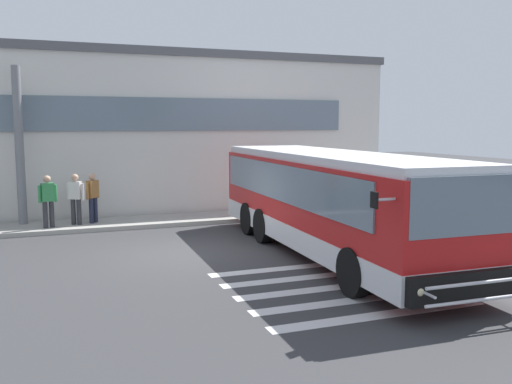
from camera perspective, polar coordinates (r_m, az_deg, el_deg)
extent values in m
cube|color=#353538|center=(15.00, -6.62, -6.28)|extent=(80.00, 90.00, 0.02)
cube|color=silver|center=(10.43, 12.85, -12.30)|extent=(4.40, 0.36, 0.01)
cube|color=silver|center=(11.15, 10.26, -10.96)|extent=(4.40, 0.36, 0.01)
cube|color=silver|center=(11.90, 8.00, -9.77)|extent=(4.40, 0.36, 0.01)
cube|color=silver|center=(12.66, 6.03, -8.71)|extent=(4.40, 0.36, 0.01)
cube|color=silver|center=(13.44, 4.30, -7.76)|extent=(4.40, 0.36, 0.01)
cube|color=silver|center=(26.42, -13.09, 5.80)|extent=(19.37, 12.00, 5.92)
cube|color=#56565B|center=(26.55, -13.27, 12.52)|extent=(19.57, 12.20, 0.30)
cube|color=slate|center=(20.64, -8.11, 7.97)|extent=(13.37, 0.10, 1.20)
cube|color=#9E9B93|center=(19.59, -10.05, -2.96)|extent=(23.37, 2.00, 0.15)
cylinder|color=slate|center=(19.61, -23.30, 4.41)|extent=(0.28, 0.28, 5.17)
cube|color=red|center=(14.55, 7.77, -0.96)|extent=(2.86, 10.45, 2.15)
cube|color=silver|center=(14.68, 7.72, -4.06)|extent=(2.90, 10.49, 0.55)
cube|color=silver|center=(14.43, 7.85, 3.66)|extent=(2.75, 10.25, 0.20)
cube|color=slate|center=(10.19, 20.91, -1.34)|extent=(2.35, 0.19, 1.05)
cube|color=slate|center=(15.37, 11.62, 1.26)|extent=(0.31, 9.18, 0.95)
cube|color=slate|center=(14.23, 2.59, 0.95)|extent=(0.31, 9.18, 0.95)
cube|color=black|center=(10.14, 21.00, 0.64)|extent=(2.15, 0.16, 0.28)
cube|color=black|center=(10.37, 21.04, -9.09)|extent=(2.45, 0.27, 0.52)
sphere|color=beige|center=(9.73, 16.49, -9.85)|extent=(0.18, 0.18, 0.18)
cylinder|color=#B7B7BF|center=(9.45, 13.18, -0.76)|extent=(0.40, 0.06, 0.05)
cube|color=black|center=(9.35, 12.15, -0.82)|extent=(0.05, 0.20, 0.28)
cylinder|color=black|center=(12.53, 19.62, -6.90)|extent=(0.33, 1.01, 1.00)
cylinder|color=black|center=(11.25, 10.11, -8.17)|extent=(0.33, 1.01, 1.00)
cylinder|color=black|center=(16.97, 8.25, -3.00)|extent=(0.33, 1.01, 1.00)
cylinder|color=black|center=(16.05, 0.75, -3.50)|extent=(0.33, 1.01, 1.00)
cylinder|color=black|center=(18.12, 6.37, -2.33)|extent=(0.33, 1.01, 1.00)
cylinder|color=black|center=(17.26, -0.71, -2.76)|extent=(0.33, 1.01, 1.00)
cylinder|color=#B7B7BF|center=(10.14, 22.36, -10.28)|extent=(2.25, 0.13, 0.06)
cylinder|color=#B7B7BF|center=(10.06, 22.44, -8.64)|extent=(2.25, 0.13, 0.06)
cylinder|color=#B7B7BF|center=(9.66, 17.19, -10.00)|extent=(0.06, 0.50, 0.05)
cylinder|color=#2D2D33|center=(18.80, -20.39, -2.16)|extent=(0.15, 0.15, 0.85)
cylinder|color=#2D2D33|center=(18.74, -20.98, -2.21)|extent=(0.15, 0.15, 0.85)
cube|color=#338C4C|center=(18.67, -20.78, -0.02)|extent=(0.43, 0.31, 0.58)
sphere|color=tan|center=(18.63, -20.83, 1.26)|extent=(0.23, 0.23, 0.23)
cylinder|color=#338C4C|center=(18.75, -20.03, -0.12)|extent=(0.09, 0.09, 0.55)
cylinder|color=#338C4C|center=(18.62, -21.51, -0.23)|extent=(0.09, 0.09, 0.55)
cylinder|color=#2D2D33|center=(18.99, -17.85, -1.97)|extent=(0.15, 0.15, 0.85)
cylinder|color=#2D2D33|center=(19.07, -18.39, -1.96)|extent=(0.15, 0.15, 0.85)
cube|color=silver|center=(18.94, -18.20, 0.17)|extent=(0.44, 0.38, 0.58)
sphere|color=tan|center=(18.89, -18.25, 1.44)|extent=(0.23, 0.23, 0.23)
cylinder|color=silver|center=(18.83, -17.51, 0.01)|extent=(0.09, 0.09, 0.55)
cylinder|color=silver|center=(19.05, -18.87, 0.04)|extent=(0.09, 0.09, 0.55)
cube|color=#26663F|center=(19.09, -17.97, 0.17)|extent=(0.35, 0.30, 0.44)
cylinder|color=#1E2338|center=(19.31, -16.29, -1.77)|extent=(0.15, 0.15, 0.85)
cylinder|color=#1E2338|center=(19.16, -16.68, -1.85)|extent=(0.15, 0.15, 0.85)
cube|color=#996633|center=(19.14, -16.56, 0.30)|extent=(0.42, 0.42, 0.58)
sphere|color=tan|center=(19.10, -16.61, 1.55)|extent=(0.23, 0.23, 0.23)
cylinder|color=#996633|center=(19.33, -16.07, 0.23)|extent=(0.09, 0.09, 0.55)
cylinder|color=#996633|center=(18.96, -17.05, 0.07)|extent=(0.09, 0.09, 0.55)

